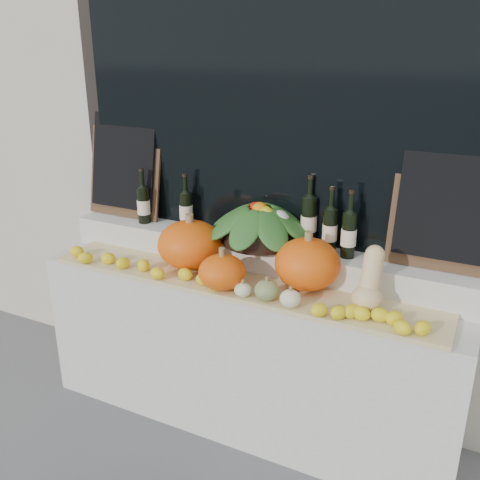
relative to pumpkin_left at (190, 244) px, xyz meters
name	(u,v)px	position (x,y,z in m)	size (l,w,h in m)	color
storefront_facade	(304,3)	(0.31, 0.77, 1.21)	(7.00, 0.94, 4.50)	beige
display_sill	(246,350)	(0.31, 0.05, -0.59)	(2.30, 0.55, 0.88)	silver
rear_tier	(258,254)	(0.31, 0.20, -0.07)	(2.30, 0.25, 0.16)	silver
straw_bedding	(236,285)	(0.31, -0.08, -0.14)	(2.10, 0.32, 0.03)	tan
pumpkin_left	(190,244)	(0.00, 0.00, 0.00)	(0.35, 0.35, 0.26)	#FF600D
pumpkin_right	(307,264)	(0.65, 0.03, 0.00)	(0.32, 0.32, 0.26)	#FF600D
pumpkin_center	(222,272)	(0.28, -0.16, -0.04)	(0.23, 0.23, 0.17)	#FF600D
butternut_squash	(369,284)	(0.97, -0.05, 0.00)	(0.14, 0.20, 0.29)	#ECC58B
decorative_gourds	(243,286)	(0.40, -0.19, -0.08)	(0.52, 0.14, 0.15)	#335B1B
lemon_heap	(225,286)	(0.31, -0.19, -0.10)	(2.20, 0.16, 0.06)	yellow
produce_bowl	(260,223)	(0.32, 0.18, 0.12)	(0.60, 0.60, 0.23)	black
wine_bottle_far_left	(144,204)	(-0.43, 0.18, 0.12)	(0.08, 0.08, 0.33)	black
wine_bottle_near_left	(186,210)	(-0.16, 0.22, 0.11)	(0.08, 0.08, 0.32)	black
wine_bottle_tall	(309,221)	(0.57, 0.26, 0.14)	(0.08, 0.08, 0.37)	black
wine_bottle_near_right	(330,229)	(0.70, 0.22, 0.13)	(0.08, 0.08, 0.34)	black
wine_bottle_far_right	(349,234)	(0.80, 0.19, 0.13)	(0.08, 0.08, 0.34)	black
chalkboard_left	(124,164)	(-0.61, 0.26, 0.33)	(0.50, 0.14, 0.61)	#4C331E
chalkboard_right	(448,203)	(1.23, 0.26, 0.33)	(0.50, 0.14, 0.61)	#4C331E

